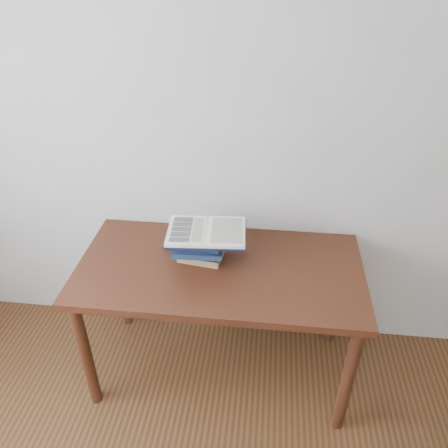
# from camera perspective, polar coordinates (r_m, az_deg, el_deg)

# --- Properties ---
(desk) EXTENTS (1.41, 0.70, 0.75)m
(desk) POSITION_cam_1_polar(r_m,az_deg,el_deg) (2.23, -0.54, -7.50)
(desk) COLOR #421E10
(desk) RESTS_ON ground
(book_stack) EXTENTS (0.26, 0.21, 0.15)m
(book_stack) POSITION_cam_1_polar(r_m,az_deg,el_deg) (2.17, -3.17, -2.78)
(book_stack) COLOR #99734F
(book_stack) RESTS_ON desk
(open_book) EXTENTS (0.40, 0.29, 0.03)m
(open_book) POSITION_cam_1_polar(r_m,az_deg,el_deg) (2.11, -2.29, -1.08)
(open_book) COLOR black
(open_book) RESTS_ON book_stack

